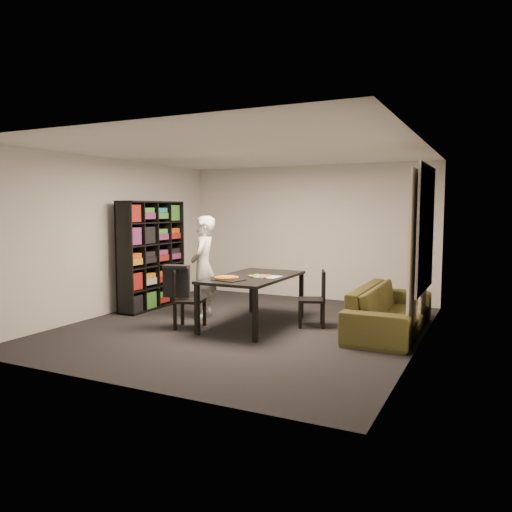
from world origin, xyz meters
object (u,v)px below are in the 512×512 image
at_px(dining_table, 253,280).
at_px(sofa, 390,309).
at_px(chair_left, 184,295).
at_px(person, 203,267).
at_px(pepperoni_pizza, 227,278).
at_px(baking_tray, 229,280).
at_px(bookshelf, 152,255).
at_px(chair_right, 317,295).

bearing_deg(dining_table, sofa, 14.04).
relative_size(dining_table, chair_left, 2.09).
height_order(person, pepperoni_pizza, person).
relative_size(baking_tray, sofa, 0.18).
bearing_deg(dining_table, chair_left, -144.77).
bearing_deg(baking_tray, sofa, 26.88).
height_order(bookshelf, chair_left, bookshelf).
xyz_separation_m(baking_tray, pepperoni_pizza, (-0.07, 0.06, 0.02)).
relative_size(chair_left, chair_right, 1.03).
distance_m(chair_left, pepperoni_pizza, 0.73).
distance_m(chair_left, chair_right, 1.98).
distance_m(bookshelf, chair_right, 3.15).
xyz_separation_m(person, sofa, (2.92, 0.35, -0.50)).
bearing_deg(pepperoni_pizza, dining_table, 70.44).
height_order(chair_left, baking_tray, chair_left).
relative_size(dining_table, sofa, 0.81).
distance_m(bookshelf, chair_left, 1.77).
distance_m(dining_table, chair_left, 1.05).
xyz_separation_m(bookshelf, pepperoni_pizza, (2.04, -0.93, -0.17)).
distance_m(dining_table, pepperoni_pizza, 0.54).
distance_m(chair_right, baking_tray, 1.39).
distance_m(chair_right, pepperoni_pizza, 1.40).
bearing_deg(chair_right, sofa, 75.50).
xyz_separation_m(dining_table, pepperoni_pizza, (-0.18, -0.50, 0.09)).
bearing_deg(chair_left, baking_tray, -102.89).
xyz_separation_m(bookshelf, baking_tray, (2.11, -0.99, -0.19)).
height_order(chair_left, person, person).
bearing_deg(pepperoni_pizza, bookshelf, 155.53).
bearing_deg(chair_right, pepperoni_pizza, -73.33).
xyz_separation_m(person, baking_tray, (0.85, -0.69, -0.06)).
bearing_deg(person, bookshelf, -120.49).
relative_size(bookshelf, baking_tray, 4.75).
height_order(dining_table, chair_right, chair_right).
xyz_separation_m(bookshelf, sofa, (4.17, 0.06, -0.62)).
bearing_deg(chair_right, chair_left, -83.20).
height_order(bookshelf, person, bookshelf).
bearing_deg(sofa, dining_table, 104.04).
distance_m(dining_table, chair_right, 0.98).
bearing_deg(baking_tray, chair_right, 42.14).
distance_m(person, pepperoni_pizza, 1.01).
height_order(bookshelf, sofa, bookshelf).
xyz_separation_m(chair_right, baking_tray, (-1.01, -0.91, 0.28)).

